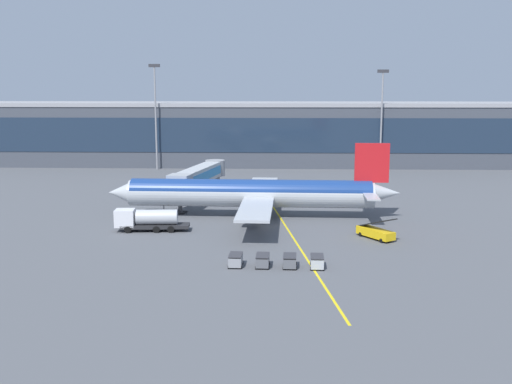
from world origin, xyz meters
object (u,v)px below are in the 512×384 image
object	(u,v)px
main_airliner	(252,193)
baggage_cart_2	(290,261)
baggage_cart_1	(263,260)
belt_loader	(375,232)
fuel_tanker	(147,219)
baggage_cart_3	(317,261)
baggage_cart_0	(236,260)

from	to	relation	value
main_airliner	baggage_cart_2	size ratio (longest dim) A/B	17.60
baggage_cart_1	baggage_cart_2	xyz separation A→B (m)	(3.20, -0.11, 0.00)
main_airliner	belt_loader	world-z (taller)	main_airliner
fuel_tanker	belt_loader	world-z (taller)	belt_loader
baggage_cart_1	baggage_cart_3	size ratio (longest dim) A/B	1.00
baggage_cart_3	baggage_cart_1	bearing A→B (deg)	178.03
belt_loader	baggage_cart_0	size ratio (longest dim) A/B	2.39
baggage_cart_0	baggage_cart_1	distance (m)	3.20
belt_loader	baggage_cart_3	bearing A→B (deg)	-122.94
fuel_tanker	baggage_cart_3	size ratio (longest dim) A/B	4.05
baggage_cart_1	baggage_cart_2	size ratio (longest dim) A/B	1.00
belt_loader	baggage_cart_0	distance (m)	23.13
main_airliner	baggage_cart_3	distance (m)	29.03
main_airliner	baggage_cart_2	bearing A→B (deg)	-78.51
baggage_cart_1	baggage_cart_2	world-z (taller)	same
baggage_cart_1	baggage_cart_2	distance (m)	3.20
main_airliner	baggage_cart_3	world-z (taller)	main_airliner
baggage_cart_3	main_airliner	bearing A→B (deg)	107.68
fuel_tanker	baggage_cart_3	distance (m)	29.50
belt_loader	baggage_cart_1	distance (m)	20.71
main_airliner	baggage_cart_2	world-z (taller)	main_airliner
main_airliner	baggage_cart_0	world-z (taller)	main_airliner
fuel_tanker	belt_loader	bearing A→B (deg)	-5.88
main_airliner	baggage_cart_3	xyz separation A→B (m)	(8.77, -27.50, -3.18)
baggage_cart_3	baggage_cart_0	bearing A→B (deg)	178.03
baggage_cart_0	baggage_cart_3	size ratio (longest dim) A/B	1.00
fuel_tanker	baggage_cart_3	bearing A→B (deg)	-36.13
baggage_cart_2	baggage_cart_3	bearing A→B (deg)	-1.97
fuel_tanker	belt_loader	xyz separation A→B (m)	(32.88, -3.39, -0.76)
main_airliner	fuel_tanker	size ratio (longest dim) A/B	4.35
main_airliner	baggage_cart_1	bearing A→B (deg)	-85.03
baggage_cart_0	baggage_cart_2	distance (m)	6.40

